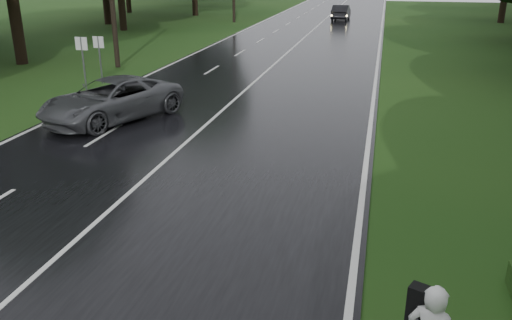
{
  "coord_description": "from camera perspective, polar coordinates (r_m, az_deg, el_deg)",
  "views": [
    {
      "loc": [
        5.99,
        -7.54,
        5.55
      ],
      "look_at": [
        3.25,
        4.07,
        1.1
      ],
      "focal_mm": 37.18,
      "sensor_mm": 36.0,
      "label": 1
    }
  ],
  "objects": [
    {
      "name": "utility_pole_far",
      "position": [
        54.2,
        -2.37,
        14.58
      ],
      "size": [
        1.8,
        0.28,
        10.03
      ],
      "primitive_type": null,
      "color": "black",
      "rests_on": "ground"
    },
    {
      "name": "utility_pole_mid",
      "position": [
        31.44,
        -14.62,
        9.65
      ],
      "size": [
        1.8,
        0.28,
        9.68
      ],
      "primitive_type": null,
      "color": "black",
      "rests_on": "ground"
    },
    {
      "name": "tree_left_e",
      "position": [
        49.03,
        -14.04,
        13.39
      ],
      "size": [
        8.76,
        8.76,
        13.69
      ],
      "primitive_type": null,
      "color": "black",
      "rests_on": "ground"
    },
    {
      "name": "tree_left_f",
      "position": [
        61.8,
        -6.54,
        15.2
      ],
      "size": [
        10.78,
        10.78,
        16.85
      ],
      "primitive_type": null,
      "color": "black",
      "rests_on": "ground"
    },
    {
      "name": "road_sign_a",
      "position": [
        25.97,
        -17.76,
        7.16
      ],
      "size": [
        0.58,
        0.1,
        2.43
      ],
      "primitive_type": null,
      "color": "white",
      "rests_on": "ground"
    },
    {
      "name": "road_sign_b",
      "position": [
        27.23,
        -16.18,
        7.91
      ],
      "size": [
        0.54,
        0.1,
        2.27
      ],
      "primitive_type": null,
      "color": "white",
      "rests_on": "ground"
    },
    {
      "name": "road",
      "position": [
        28.72,
        1.0,
        9.37
      ],
      "size": [
        12.0,
        140.0,
        0.04
      ],
      "primitive_type": "cube",
      "color": "black",
      "rests_on": "ground"
    },
    {
      "name": "lane_center",
      "position": [
        28.72,
        1.0,
        9.42
      ],
      "size": [
        0.12,
        140.0,
        0.01
      ],
      "primitive_type": "cube",
      "color": "silver",
      "rests_on": "road"
    },
    {
      "name": "tree_right_f",
      "position": [
        58.88,
        24.81,
        13.26
      ],
      "size": [
        9.19,
        9.19,
        14.36
      ],
      "primitive_type": null,
      "color": "black",
      "rests_on": "ground"
    },
    {
      "name": "grey_car",
      "position": [
        20.39,
        -15.31,
        6.28
      ],
      "size": [
        4.53,
        6.04,
        1.52
      ],
      "primitive_type": "imported",
      "rotation": [
        0.0,
        0.0,
        5.87
      ],
      "color": "#4A4C4F",
      "rests_on": "road"
    },
    {
      "name": "tree_left_d",
      "position": [
        34.31,
        -23.83,
        9.45
      ],
      "size": [
        10.02,
        10.02,
        15.65
      ],
      "primitive_type": null,
      "color": "black",
      "rests_on": "ground"
    },
    {
      "name": "far_car",
      "position": [
        56.74,
        9.14,
        15.41
      ],
      "size": [
        1.68,
        4.56,
        1.49
      ],
      "primitive_type": "imported",
      "rotation": [
        0.0,
        0.0,
        3.12
      ],
      "color": "black",
      "rests_on": "road"
    },
    {
      "name": "ground",
      "position": [
        11.12,
        -22.08,
        -11.17
      ],
      "size": [
        160.0,
        160.0,
        0.0
      ],
      "primitive_type": "plane",
      "color": "#1F4013",
      "rests_on": "ground"
    }
  ]
}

